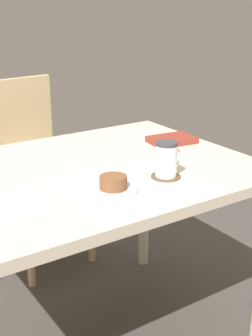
% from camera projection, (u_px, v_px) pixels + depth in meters
% --- Properties ---
extents(dining_table, '(1.14, 0.86, 0.73)m').
position_uv_depth(dining_table, '(88.00, 190.00, 1.64)').
color(dining_table, beige).
rests_on(dining_table, ground_plane).
extents(wooden_chair, '(0.47, 0.47, 0.92)m').
position_uv_depth(wooden_chair, '(31.00, 164.00, 2.35)').
color(wooden_chair, '#D1B27F').
rests_on(wooden_chair, ground_plane).
extents(placemat, '(0.39, 0.36, 0.00)m').
position_uv_depth(placemat, '(133.00, 186.00, 1.45)').
color(placemat, silver).
rests_on(placemat, dining_table).
extents(pastry_plate, '(0.15, 0.15, 0.01)m').
position_uv_depth(pastry_plate, '(113.00, 190.00, 1.40)').
color(pastry_plate, white).
rests_on(pastry_plate, placemat).
extents(pastry, '(0.08, 0.08, 0.04)m').
position_uv_depth(pastry, '(113.00, 182.00, 1.39)').
color(pastry, brown).
rests_on(pastry, pastry_plate).
extents(coffee_coaster, '(0.10, 0.10, 0.00)m').
position_uv_depth(coffee_coaster, '(166.00, 176.00, 1.52)').
color(coffee_coaster, brown).
rests_on(coffee_coaster, placemat).
extents(coffee_mug, '(0.10, 0.07, 0.11)m').
position_uv_depth(coffee_mug, '(167.00, 159.00, 1.50)').
color(coffee_mug, white).
rests_on(coffee_mug, coffee_coaster).
extents(paper_napkin, '(0.16, 0.16, 0.00)m').
position_uv_depth(paper_napkin, '(17.00, 203.00, 1.34)').
color(paper_napkin, white).
rests_on(paper_napkin, dining_table).
extents(small_book, '(0.19, 0.14, 0.02)m').
position_uv_depth(small_book, '(172.00, 140.00, 1.90)').
color(small_book, maroon).
rests_on(small_book, dining_table).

